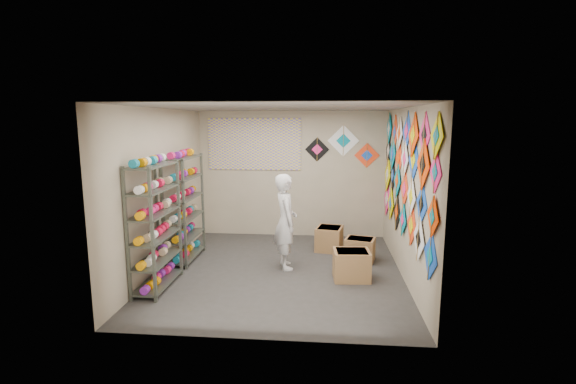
# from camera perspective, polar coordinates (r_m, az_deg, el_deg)

# --- Properties ---
(ground) EXTENTS (4.50, 4.50, 0.00)m
(ground) POSITION_cam_1_polar(r_m,az_deg,el_deg) (7.15, -1.03, -10.72)
(ground) COLOR #2E2B28
(room_walls) EXTENTS (4.50, 4.50, 4.50)m
(room_walls) POSITION_cam_1_polar(r_m,az_deg,el_deg) (6.76, -1.07, 2.47)
(room_walls) COLOR tan
(room_walls) RESTS_ON ground
(shelf_rack_front) EXTENTS (0.40, 1.10, 1.90)m
(shelf_rack_front) POSITION_cam_1_polar(r_m,az_deg,el_deg) (6.51, -17.70, -4.49)
(shelf_rack_front) COLOR #4C5147
(shelf_rack_front) RESTS_ON ground
(shelf_rack_back) EXTENTS (0.40, 1.10, 1.90)m
(shelf_rack_back) POSITION_cam_1_polar(r_m,az_deg,el_deg) (7.70, -13.99, -2.17)
(shelf_rack_back) COLOR #4C5147
(shelf_rack_back) RESTS_ON ground
(string_spools) EXTENTS (0.12, 2.36, 0.12)m
(string_spools) POSITION_cam_1_polar(r_m,az_deg,el_deg) (7.08, -15.72, -2.49)
(string_spools) COLOR #E41A67
(string_spools) RESTS_ON ground
(kite_wall_display) EXTENTS (0.06, 4.28, 2.08)m
(kite_wall_display) POSITION_cam_1_polar(r_m,az_deg,el_deg) (6.96, 15.49, 2.39)
(kite_wall_display) COLOR blue
(kite_wall_display) RESTS_ON room_walls
(back_wall_kites) EXTENTS (1.58, 0.02, 0.90)m
(back_wall_kites) POSITION_cam_1_polar(r_m,az_deg,el_deg) (8.93, 7.50, 6.08)
(back_wall_kites) COLOR black
(back_wall_kites) RESTS_ON room_walls
(poster) EXTENTS (2.00, 0.01, 1.10)m
(poster) POSITION_cam_1_polar(r_m,az_deg,el_deg) (9.04, -4.64, 6.53)
(poster) COLOR #6853B5
(poster) RESTS_ON room_walls
(shopkeeper) EXTENTS (0.82, 0.73, 1.62)m
(shopkeeper) POSITION_cam_1_polar(r_m,az_deg,el_deg) (7.08, -0.34, -4.05)
(shopkeeper) COLOR beige
(shopkeeper) RESTS_ON ground
(carton_a) EXTENTS (0.59, 0.51, 0.47)m
(carton_a) POSITION_cam_1_polar(r_m,az_deg,el_deg) (6.80, 8.67, -9.84)
(carton_a) COLOR #996C43
(carton_a) RESTS_ON ground
(carton_b) EXTENTS (0.59, 0.53, 0.41)m
(carton_b) POSITION_cam_1_polar(r_m,az_deg,el_deg) (7.69, 9.80, -7.75)
(carton_b) COLOR #996C43
(carton_b) RESTS_ON ground
(carton_c) EXTENTS (0.57, 0.61, 0.46)m
(carton_c) POSITION_cam_1_polar(r_m,az_deg,el_deg) (8.21, 5.66, -6.36)
(carton_c) COLOR #996C43
(carton_c) RESTS_ON ground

